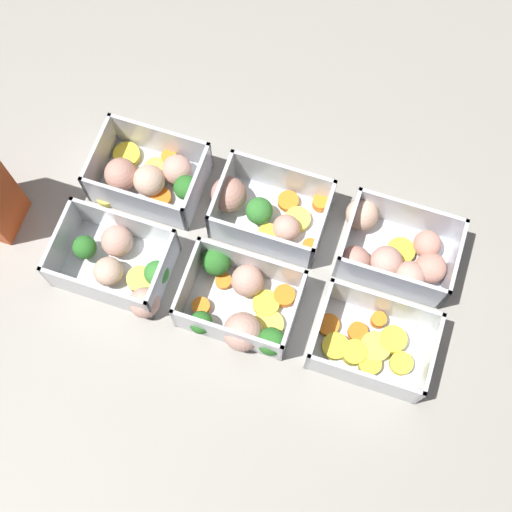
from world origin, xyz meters
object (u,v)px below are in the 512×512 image
(container_near_center, at_px, (264,210))
(container_near_right, at_px, (150,176))
(container_far_left, at_px, (371,344))
(container_far_right, at_px, (119,265))
(container_near_left, at_px, (395,252))
(container_far_center, at_px, (241,305))

(container_near_center, xyz_separation_m, container_near_right, (0.16, 0.00, 0.00))
(container_near_center, relative_size, container_far_left, 1.06)
(container_far_right, bearing_deg, container_near_left, -158.92)
(container_near_center, relative_size, container_far_right, 1.06)
(container_far_left, distance_m, container_far_right, 0.34)
(container_near_left, distance_m, container_far_right, 0.36)
(container_far_left, height_order, container_far_right, same)
(container_near_center, height_order, container_far_right, same)
(container_near_left, xyz_separation_m, container_near_center, (0.18, -0.00, -0.00))
(container_near_center, bearing_deg, container_far_left, 144.89)
(container_near_left, distance_m, container_far_center, 0.21)
(container_near_left, relative_size, container_far_center, 1.13)
(container_near_center, height_order, container_far_center, same)
(container_far_left, relative_size, container_far_center, 1.04)
(container_near_right, bearing_deg, container_near_left, 179.62)
(container_near_right, relative_size, container_far_right, 0.95)
(container_near_left, relative_size, container_far_right, 1.08)
(container_near_center, distance_m, container_near_right, 0.16)
(container_near_center, height_order, container_near_right, same)
(container_near_left, relative_size, container_near_right, 1.13)
(container_near_right, xyz_separation_m, container_far_center, (-0.18, 0.13, 0.00))
(container_far_left, distance_m, container_far_center, 0.17)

